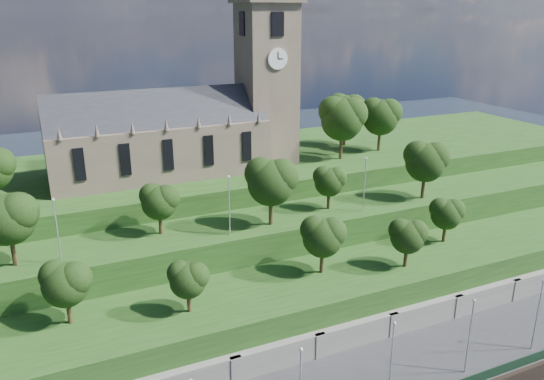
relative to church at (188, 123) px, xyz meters
name	(u,v)px	position (x,y,z in m)	size (l,w,h in m)	color
retaining_wall	(276,361)	(-0.79, -34.01, -20.02)	(160.00, 2.10, 5.00)	slate
embankment_lower	(255,321)	(-0.79, -27.98, -18.52)	(160.00, 12.00, 8.00)	#1F4316
embankment_upper	(223,267)	(-0.79, -16.98, -16.52)	(160.00, 10.00, 12.00)	#1F4316
hilltop	(182,207)	(-0.79, 4.02, -15.02)	(160.00, 32.00, 15.00)	#1F4316
church	(188,123)	(0.00, 0.00, 0.00)	(38.60, 12.35, 27.60)	brown
trees_lower	(271,252)	(1.48, -27.63, -10.01)	(63.80, 8.51, 7.40)	#342714
trees_upper	(257,183)	(3.68, -18.22, -4.81)	(62.45, 8.28, 9.13)	#342714
trees_hilltop	(185,129)	(-0.80, -1.15, -0.63)	(76.09, 15.92, 11.38)	#342714
lamp_posts_upper	(229,201)	(-0.79, -19.98, -5.97)	(40.36, 0.36, 7.89)	#B2B2B7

